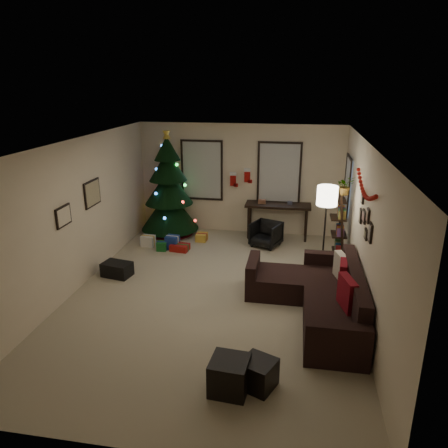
{
  "coord_description": "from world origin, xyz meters",
  "views": [
    {
      "loc": [
        1.38,
        -6.77,
        3.66
      ],
      "look_at": [
        0.1,
        0.6,
        1.15
      ],
      "focal_mm": 34.38,
      "sensor_mm": 36.0,
      "label": 1
    }
  ],
  "objects_px": {
    "sofa": "(319,297)",
    "bookshelf": "(340,229)",
    "desk_chair": "(266,234)",
    "desk": "(278,208)",
    "christmas_tree": "(169,191)"
  },
  "relations": [
    {
      "from": "desk_chair",
      "to": "bookshelf",
      "type": "distance_m",
      "value": 1.83
    },
    {
      "from": "christmas_tree",
      "to": "desk",
      "type": "xyz_separation_m",
      "value": [
        2.67,
        0.17,
        -0.35
      ]
    },
    {
      "from": "desk_chair",
      "to": "desk",
      "type": "bearing_deg",
      "value": 92.93
    },
    {
      "from": "christmas_tree",
      "to": "desk_chair",
      "type": "height_order",
      "value": "christmas_tree"
    },
    {
      "from": "sofa",
      "to": "desk_chair",
      "type": "distance_m",
      "value": 3.07
    },
    {
      "from": "sofa",
      "to": "bookshelf",
      "type": "height_order",
      "value": "bookshelf"
    },
    {
      "from": "christmas_tree",
      "to": "desk",
      "type": "distance_m",
      "value": 2.69
    },
    {
      "from": "christmas_tree",
      "to": "desk_chair",
      "type": "xyz_separation_m",
      "value": [
        2.44,
        -0.48,
        -0.8
      ]
    },
    {
      "from": "desk_chair",
      "to": "christmas_tree",
      "type": "bearing_deg",
      "value": -169.14
    },
    {
      "from": "christmas_tree",
      "to": "sofa",
      "type": "height_order",
      "value": "christmas_tree"
    },
    {
      "from": "christmas_tree",
      "to": "desk",
      "type": "relative_size",
      "value": 1.7
    },
    {
      "from": "desk",
      "to": "bookshelf",
      "type": "distance_m",
      "value": 1.99
    },
    {
      "from": "desk_chair",
      "to": "sofa",
      "type": "bearing_deg",
      "value": -47.01
    },
    {
      "from": "desk",
      "to": "desk_chair",
      "type": "xyz_separation_m",
      "value": [
        -0.22,
        -0.65,
        -0.45
      ]
    },
    {
      "from": "desk_chair",
      "to": "bookshelf",
      "type": "xyz_separation_m",
      "value": [
        1.56,
        -0.83,
        0.5
      ]
    }
  ]
}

